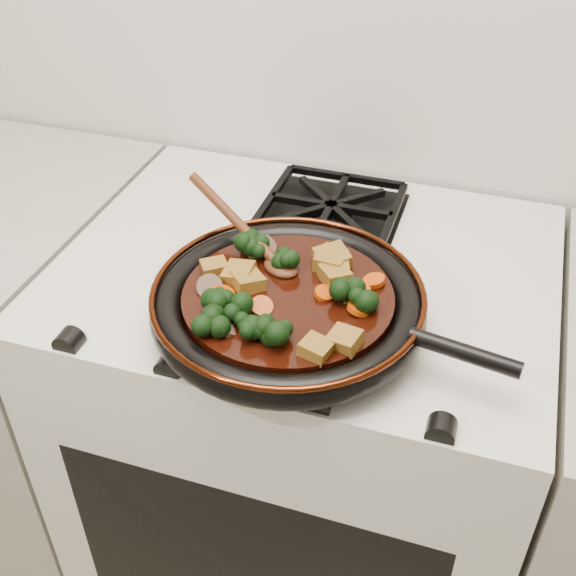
% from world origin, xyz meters
% --- Properties ---
extents(stove, '(0.76, 0.60, 0.90)m').
position_xyz_m(stove, '(0.00, 1.69, 0.45)').
color(stove, beige).
rests_on(stove, ground).
extents(burner_grate_front, '(0.23, 0.23, 0.03)m').
position_xyz_m(burner_grate_front, '(0.00, 1.55, 0.91)').
color(burner_grate_front, black).
rests_on(burner_grate_front, stove).
extents(burner_grate_back, '(0.23, 0.23, 0.03)m').
position_xyz_m(burner_grate_back, '(0.00, 1.83, 0.91)').
color(burner_grate_back, black).
rests_on(burner_grate_back, stove).
extents(skillet, '(0.50, 0.37, 0.05)m').
position_xyz_m(skillet, '(0.02, 1.53, 0.94)').
color(skillet, black).
rests_on(skillet, burner_grate_front).
extents(braising_sauce, '(0.29, 0.29, 0.02)m').
position_xyz_m(braising_sauce, '(0.02, 1.54, 0.95)').
color(braising_sauce, black).
rests_on(braising_sauce, skillet).
extents(tofu_cube_0, '(0.06, 0.06, 0.03)m').
position_xyz_m(tofu_cube_0, '(-0.04, 1.54, 0.97)').
color(tofu_cube_0, brown).
rests_on(tofu_cube_0, braising_sauce).
extents(tofu_cube_1, '(0.04, 0.04, 0.02)m').
position_xyz_m(tofu_cube_1, '(0.09, 1.44, 0.97)').
color(tofu_cube_1, brown).
rests_on(tofu_cube_1, braising_sauce).
extents(tofu_cube_2, '(0.05, 0.06, 0.03)m').
position_xyz_m(tofu_cube_2, '(0.07, 1.58, 0.97)').
color(tofu_cube_2, brown).
rests_on(tofu_cube_2, braising_sauce).
extents(tofu_cube_3, '(0.05, 0.05, 0.02)m').
position_xyz_m(tofu_cube_3, '(0.07, 1.60, 0.97)').
color(tofu_cube_3, brown).
rests_on(tofu_cube_3, braising_sauce).
extents(tofu_cube_4, '(0.05, 0.05, 0.02)m').
position_xyz_m(tofu_cube_4, '(-0.09, 1.55, 0.97)').
color(tofu_cube_4, brown).
rests_on(tofu_cube_4, braising_sauce).
extents(tofu_cube_5, '(0.04, 0.04, 0.03)m').
position_xyz_m(tofu_cube_5, '(-0.05, 1.55, 0.97)').
color(tofu_cube_5, brown).
rests_on(tofu_cube_5, braising_sauce).
extents(tofu_cube_6, '(0.05, 0.05, 0.02)m').
position_xyz_m(tofu_cube_6, '(0.05, 1.62, 0.97)').
color(tofu_cube_6, brown).
rests_on(tofu_cube_6, braising_sauce).
extents(tofu_cube_7, '(0.04, 0.05, 0.03)m').
position_xyz_m(tofu_cube_7, '(0.06, 1.61, 0.97)').
color(tofu_cube_7, brown).
rests_on(tofu_cube_7, braising_sauce).
extents(tofu_cube_8, '(0.05, 0.04, 0.03)m').
position_xyz_m(tofu_cube_8, '(0.12, 1.46, 0.97)').
color(tofu_cube_8, brown).
rests_on(tofu_cube_8, braising_sauce).
extents(tofu_cube_9, '(0.06, 0.06, 0.03)m').
position_xyz_m(tofu_cube_9, '(0.06, 1.62, 0.97)').
color(tofu_cube_9, brown).
rests_on(tofu_cube_9, braising_sauce).
extents(broccoli_floret_0, '(0.07, 0.06, 0.06)m').
position_xyz_m(broccoli_floret_0, '(-0.00, 1.59, 0.97)').
color(broccoli_floret_0, black).
rests_on(broccoli_floret_0, braising_sauce).
extents(broccoli_floret_1, '(0.08, 0.09, 0.07)m').
position_xyz_m(broccoli_floret_1, '(-0.06, 1.60, 0.97)').
color(broccoli_floret_1, black).
rests_on(broccoli_floret_1, braising_sauce).
extents(broccoli_floret_2, '(0.09, 0.08, 0.07)m').
position_xyz_m(broccoli_floret_2, '(0.13, 1.54, 0.97)').
color(broccoli_floret_2, black).
rests_on(broccoli_floret_2, braising_sauce).
extents(broccoli_floret_3, '(0.08, 0.07, 0.07)m').
position_xyz_m(broccoli_floret_3, '(0.10, 1.54, 0.97)').
color(broccoli_floret_3, black).
rests_on(broccoli_floret_3, braising_sauce).
extents(broccoli_floret_4, '(0.09, 0.08, 0.07)m').
position_xyz_m(broccoli_floret_4, '(0.03, 1.44, 0.97)').
color(broccoli_floret_4, black).
rests_on(broccoli_floret_4, braising_sauce).
extents(broccoli_floret_5, '(0.08, 0.08, 0.07)m').
position_xyz_m(broccoli_floret_5, '(0.01, 1.44, 0.97)').
color(broccoli_floret_5, black).
rests_on(broccoli_floret_5, braising_sauce).
extents(broccoli_floret_6, '(0.09, 0.09, 0.07)m').
position_xyz_m(broccoli_floret_6, '(-0.05, 1.48, 0.97)').
color(broccoli_floret_6, black).
rests_on(broccoli_floret_6, braising_sauce).
extents(broccoli_floret_7, '(0.08, 0.09, 0.07)m').
position_xyz_m(broccoli_floret_7, '(-0.06, 1.62, 0.97)').
color(broccoli_floret_7, black).
rests_on(broccoli_floret_7, braising_sauce).
extents(broccoli_floret_8, '(0.06, 0.07, 0.06)m').
position_xyz_m(broccoli_floret_8, '(-0.02, 1.46, 0.97)').
color(broccoli_floret_8, black).
rests_on(broccoli_floret_8, braising_sauce).
extents(broccoli_floret_9, '(0.09, 0.09, 0.07)m').
position_xyz_m(broccoli_floret_9, '(-0.04, 1.44, 0.97)').
color(broccoli_floret_9, black).
rests_on(broccoli_floret_9, braising_sauce).
extents(carrot_coin_0, '(0.03, 0.03, 0.02)m').
position_xyz_m(carrot_coin_0, '(0.11, 1.56, 0.96)').
color(carrot_coin_0, '#B23604').
rests_on(carrot_coin_0, braising_sauce).
extents(carrot_coin_1, '(0.03, 0.03, 0.02)m').
position_xyz_m(carrot_coin_1, '(0.12, 1.59, 0.96)').
color(carrot_coin_1, '#B23604').
rests_on(carrot_coin_1, braising_sauce).
extents(carrot_coin_2, '(0.03, 0.03, 0.02)m').
position_xyz_m(carrot_coin_2, '(-0.00, 1.49, 0.96)').
color(carrot_coin_2, '#B23604').
rests_on(carrot_coin_2, braising_sauce).
extents(carrot_coin_3, '(0.03, 0.03, 0.02)m').
position_xyz_m(carrot_coin_3, '(-0.06, 1.51, 0.96)').
color(carrot_coin_3, '#B23604').
rests_on(carrot_coin_3, braising_sauce).
extents(carrot_coin_4, '(0.03, 0.03, 0.02)m').
position_xyz_m(carrot_coin_4, '(0.12, 1.53, 0.96)').
color(carrot_coin_4, '#B23604').
rests_on(carrot_coin_4, braising_sauce).
extents(carrot_coin_5, '(0.03, 0.03, 0.02)m').
position_xyz_m(carrot_coin_5, '(0.07, 1.55, 0.96)').
color(carrot_coin_5, '#B23604').
rests_on(carrot_coin_5, braising_sauce).
extents(mushroom_slice_0, '(0.04, 0.04, 0.03)m').
position_xyz_m(mushroom_slice_0, '(-0.05, 1.46, 0.97)').
color(mushroom_slice_0, brown).
rests_on(mushroom_slice_0, braising_sauce).
extents(mushroom_slice_1, '(0.04, 0.04, 0.03)m').
position_xyz_m(mushroom_slice_1, '(-0.05, 1.45, 0.97)').
color(mushroom_slice_1, brown).
rests_on(mushroom_slice_1, braising_sauce).
extents(mushroom_slice_2, '(0.04, 0.05, 0.03)m').
position_xyz_m(mushroom_slice_2, '(-0.03, 1.44, 0.97)').
color(mushroom_slice_2, brown).
rests_on(mushroom_slice_2, braising_sauce).
extents(mushroom_slice_3, '(0.04, 0.04, 0.03)m').
position_xyz_m(mushroom_slice_3, '(-0.08, 1.51, 0.97)').
color(mushroom_slice_3, brown).
rests_on(mushroom_slice_3, braising_sauce).
extents(mushroom_slice_4, '(0.03, 0.04, 0.03)m').
position_xyz_m(mushroom_slice_4, '(-0.04, 1.62, 0.97)').
color(mushroom_slice_4, brown).
rests_on(mushroom_slice_4, braising_sauce).
extents(wooden_spoon, '(0.13, 0.09, 0.20)m').
position_xyz_m(wooden_spoon, '(-0.05, 1.61, 0.98)').
color(wooden_spoon, '#4C2310').
rests_on(wooden_spoon, braising_sauce).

